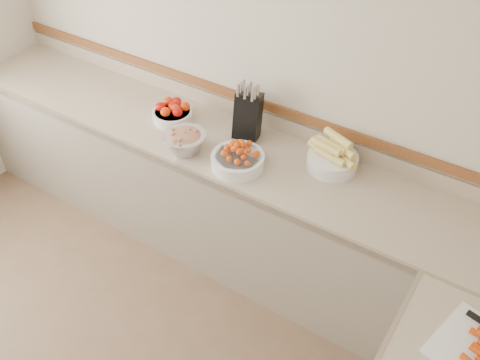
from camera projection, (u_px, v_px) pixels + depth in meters
The scene contains 7 objects.
back_wall at pixel (250, 63), 3.22m from camera, with size 4.00×4.00×0.00m, color beige.
counter_back at pixel (223, 197), 3.56m from camera, with size 4.00×0.65×1.08m.
knife_block at pixel (248, 115), 3.24m from camera, with size 0.19×0.22×0.37m.
tomato_bowl at pixel (173, 112), 3.43m from camera, with size 0.26×0.26×0.13m.
cherry_tomato_bowl at pixel (238, 159), 3.07m from camera, with size 0.31×0.31×0.17m.
corn_bowl at pixel (333, 157), 3.05m from camera, with size 0.32×0.29×0.22m.
rhubarb_bowl at pixel (185, 141), 3.16m from camera, with size 0.26×0.26×0.15m.
Camera 1 is at (1.53, -0.47, 2.86)m, focal length 40.00 mm.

